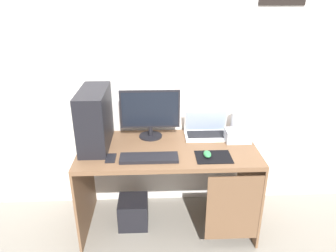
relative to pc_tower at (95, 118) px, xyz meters
name	(u,v)px	position (x,y,z in m)	size (l,w,h in m)	color
ground_plane	(168,222)	(0.55, -0.07, -0.95)	(8.00, 8.00, 0.00)	gray
wall_back	(166,63)	(0.56, 0.30, 0.35)	(4.00, 0.05, 2.60)	silver
desk	(170,165)	(0.57, -0.08, -0.37)	(1.37, 0.66, 0.73)	brown
pc_tower	(95,118)	(0.00, 0.00, 0.00)	(0.20, 0.50, 0.45)	black
monitor	(150,113)	(0.42, 0.12, -0.01)	(0.48, 0.19, 0.40)	black
laptop	(206,130)	(0.88, 0.14, -0.18)	(0.36, 0.23, 0.22)	white
speaker	(236,123)	(1.14, 0.18, -0.13)	(0.09, 0.09, 0.19)	silver
projector	(238,136)	(1.12, 0.02, -0.17)	(0.20, 0.14, 0.10)	#B7BCC6
keyboard	(149,158)	(0.41, -0.25, -0.21)	(0.42, 0.14, 0.02)	black
mousepad	(213,157)	(0.88, -0.24, -0.22)	(0.26, 0.20, 0.01)	black
mouse_left	(207,154)	(0.83, -0.23, -0.20)	(0.06, 0.10, 0.03)	#338C4C
cell_phone	(111,158)	(0.13, -0.23, -0.22)	(0.07, 0.13, 0.01)	black
subwoofer	(133,212)	(0.26, -0.07, -0.83)	(0.24, 0.24, 0.24)	black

